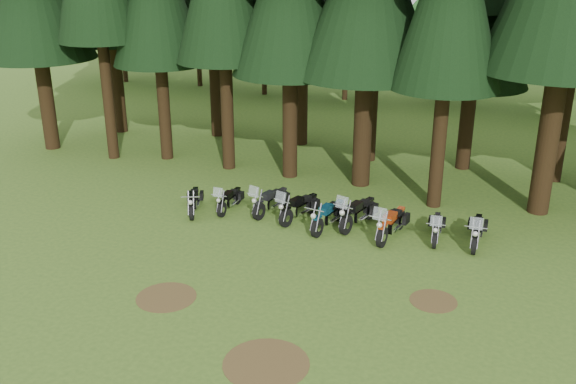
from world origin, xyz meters
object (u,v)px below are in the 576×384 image
at_px(motorcycle_2, 271,202).
at_px(motorcycle_6, 391,224).
at_px(motorcycle_1, 230,200).
at_px(motorcycle_4, 329,216).
at_px(motorcycle_7, 436,228).
at_px(motorcycle_3, 299,208).
at_px(motorcycle_5, 358,213).
at_px(motorcycle_0, 194,202).
at_px(motorcycle_8, 476,232).

xyz_separation_m(motorcycle_2, motorcycle_6, (4.86, -0.65, 0.04)).
bearing_deg(motorcycle_1, motorcycle_4, -3.99).
xyz_separation_m(motorcycle_1, motorcycle_7, (8.01, 0.04, 0.01)).
xyz_separation_m(motorcycle_3, motorcycle_6, (3.60, -0.39, 0.03)).
bearing_deg(motorcycle_1, motorcycle_5, 3.12).
bearing_deg(motorcycle_3, motorcycle_2, -172.96).
bearing_deg(motorcycle_0, motorcycle_6, -19.62).
height_order(motorcycle_2, motorcycle_8, motorcycle_8).
bearing_deg(motorcycle_0, motorcycle_1, 6.01).
xyz_separation_m(motorcycle_6, motorcycle_7, (1.52, 0.40, -0.09)).
bearing_deg(motorcycle_5, motorcycle_7, 12.19).
relative_size(motorcycle_4, motorcycle_6, 0.95).
bearing_deg(motorcycle_5, motorcycle_6, -7.05).
bearing_deg(motorcycle_6, motorcycle_3, -176.26).
height_order(motorcycle_0, motorcycle_5, motorcycle_5).
bearing_deg(motorcycle_8, motorcycle_5, 178.25).
distance_m(motorcycle_3, motorcycle_6, 3.62).
relative_size(motorcycle_2, motorcycle_7, 1.10).
height_order(motorcycle_1, motorcycle_5, motorcycle_5).
bearing_deg(motorcycle_0, motorcycle_4, -18.59).
xyz_separation_m(motorcycle_0, motorcycle_5, (6.35, 0.85, 0.08)).
relative_size(motorcycle_3, motorcycle_7, 1.10).
relative_size(motorcycle_3, motorcycle_6, 0.92).
bearing_deg(motorcycle_6, motorcycle_0, -167.91).
xyz_separation_m(motorcycle_0, motorcycle_3, (4.12, 0.68, 0.05)).
bearing_deg(motorcycle_5, motorcycle_3, -160.02).
relative_size(motorcycle_1, motorcycle_3, 0.88).
bearing_deg(motorcycle_1, motorcycle_0, -151.41).
distance_m(motorcycle_5, motorcycle_7, 2.89).
distance_m(motorcycle_2, motorcycle_6, 4.90).
height_order(motorcycle_4, motorcycle_5, motorcycle_5).
bearing_deg(motorcycle_8, motorcycle_7, -177.53).
bearing_deg(motorcycle_8, motorcycle_3, -179.75).
relative_size(motorcycle_4, motorcycle_5, 0.96).
distance_m(motorcycle_0, motorcycle_1, 1.39).
distance_m(motorcycle_4, motorcycle_7, 3.87).
xyz_separation_m(motorcycle_0, motorcycle_8, (10.61, 0.75, 0.04)).
bearing_deg(motorcycle_4, motorcycle_7, 17.39).
xyz_separation_m(motorcycle_5, motorcycle_7, (2.89, -0.17, -0.09)).
xyz_separation_m(motorcycle_0, motorcycle_7, (9.24, 0.69, -0.00)).
bearing_deg(motorcycle_4, motorcycle_5, 41.65).
relative_size(motorcycle_4, motorcycle_8, 1.03).
bearing_deg(motorcycle_1, motorcycle_6, -2.36).
distance_m(motorcycle_2, motorcycle_5, 3.49).
relative_size(motorcycle_5, motorcycle_8, 1.08).
bearing_deg(motorcycle_7, motorcycle_0, 179.58).
height_order(motorcycle_3, motorcycle_5, motorcycle_5).
bearing_deg(motorcycle_0, motorcycle_2, -3.54).
relative_size(motorcycle_1, motorcycle_2, 0.89).
xyz_separation_m(motorcycle_1, motorcycle_6, (6.49, -0.36, 0.10)).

